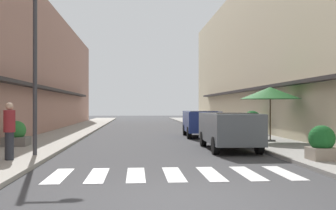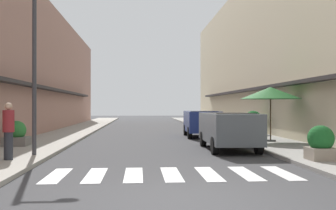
# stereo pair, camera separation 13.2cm
# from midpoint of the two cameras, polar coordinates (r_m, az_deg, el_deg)

# --- Properties ---
(ground_plane) EXTENTS (98.40, 98.40, 0.00)m
(ground_plane) POSITION_cam_midpoint_polar(r_m,az_deg,el_deg) (25.12, -2.57, -4.14)
(ground_plane) COLOR #38383A
(sidewalk_left) EXTENTS (2.82, 62.62, 0.12)m
(sidewalk_left) POSITION_cam_midpoint_polar(r_m,az_deg,el_deg) (25.47, -14.27, -3.94)
(sidewalk_left) COLOR #9E998E
(sidewalk_left) RESTS_ON ground_plane
(sidewalk_right) EXTENTS (2.82, 62.62, 0.12)m
(sidewalk_right) POSITION_cam_midpoint_polar(r_m,az_deg,el_deg) (25.82, 8.96, -3.89)
(sidewalk_right) COLOR gray
(sidewalk_right) RESTS_ON ground_plane
(building_row_left) EXTENTS (5.50, 42.26, 8.51)m
(building_row_left) POSITION_cam_midpoint_polar(r_m,az_deg,el_deg) (27.65, -21.86, 5.06)
(building_row_left) COLOR #A87A6B
(building_row_left) RESTS_ON ground_plane
(building_row_right) EXTENTS (5.50, 42.26, 10.62)m
(building_row_right) POSITION_cam_midpoint_polar(r_m,az_deg,el_deg) (28.33, 16.12, 7.07)
(building_row_right) COLOR beige
(building_row_right) RESTS_ON ground_plane
(crosswalk) EXTENTS (6.15, 2.20, 0.01)m
(crosswalk) POSITION_cam_midpoint_polar(r_m,az_deg,el_deg) (10.14, 0.44, -9.93)
(crosswalk) COLOR silver
(crosswalk) RESTS_ON ground_plane
(parked_car_near) EXTENTS (1.88, 4.52, 1.47)m
(parked_car_near) POSITION_cam_midpoint_polar(r_m,az_deg,el_deg) (15.80, 8.50, -3.10)
(parked_car_near) COLOR #4C5156
(parked_car_near) RESTS_ON ground_plane
(parked_car_mid) EXTENTS (1.92, 4.02, 1.47)m
(parked_car_mid) POSITION_cam_midpoint_polar(r_m,az_deg,el_deg) (22.40, 4.61, -2.25)
(parked_car_mid) COLOR navy
(parked_car_mid) RESTS_ON ground_plane
(street_lamp) EXTENTS (1.19, 0.28, 5.70)m
(street_lamp) POSITION_cam_midpoint_polar(r_m,az_deg,el_deg) (13.89, -18.11, 7.50)
(street_lamp) COLOR #38383D
(street_lamp) RESTS_ON sidewalk_left
(cafe_umbrella) EXTENTS (2.75, 2.75, 2.50)m
(cafe_umbrella) POSITION_cam_midpoint_polar(r_m,az_deg,el_deg) (18.83, 14.29, 1.66)
(cafe_umbrella) COLOR #262626
(cafe_umbrella) RESTS_ON sidewalk_right
(planter_corner) EXTENTS (0.78, 0.78, 1.04)m
(planter_corner) POSITION_cam_midpoint_polar(r_m,az_deg,el_deg) (12.74, 20.96, -5.11)
(planter_corner) COLOR gray
(planter_corner) RESTS_ON sidewalk_right
(planter_midblock) EXTENTS (0.96, 0.96, 1.02)m
(planter_midblock) POSITION_cam_midpoint_polar(r_m,az_deg,el_deg) (17.32, -21.18, -4.03)
(planter_midblock) COLOR slate
(planter_midblock) RESTS_ON sidewalk_left
(planter_far) EXTENTS (1.05, 1.05, 1.36)m
(planter_far) POSITION_cam_midpoint_polar(r_m,az_deg,el_deg) (23.35, 11.87, -2.50)
(planter_far) COLOR gray
(planter_far) RESTS_ON sidewalk_right
(pedestrian_walking_near) EXTENTS (0.34, 0.34, 1.72)m
(pedestrian_walking_near) POSITION_cam_midpoint_polar(r_m,az_deg,el_deg) (12.79, -22.12, -3.31)
(pedestrian_walking_near) COLOR #282B33
(pedestrian_walking_near) RESTS_ON sidewalk_left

